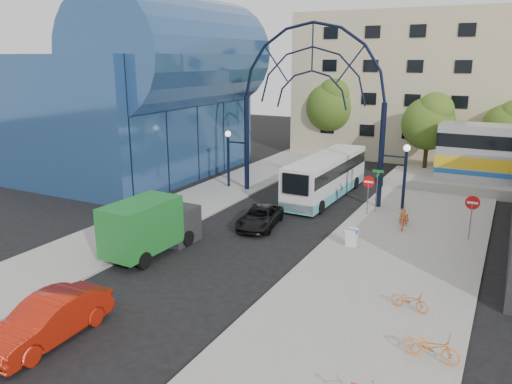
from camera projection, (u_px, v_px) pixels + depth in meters
The scene contains 21 objects.
ground at pixel (199, 270), 23.71m from camera, with size 120.00×120.00×0.00m, color black.
sidewalk_east at pixel (388, 270), 23.56m from camera, with size 8.00×56.00×0.12m, color gray.
plaza_west at pixel (166, 215), 31.72m from camera, with size 5.00×50.00×0.12m, color gray.
gateway_arch at pixel (312, 76), 33.46m from camera, with size 13.64×0.44×12.10m.
stop_sign at pixel (368, 185), 31.32m from camera, with size 0.80×0.07×2.50m.
do_not_enter_sign at pixel (472, 207), 26.86m from camera, with size 0.76×0.07×2.48m.
street_name_sign at pixel (377, 182), 31.63m from camera, with size 0.70×0.70×2.80m.
sandwich_board at pixel (351, 236), 26.14m from camera, with size 0.55×0.61×0.99m.
transit_hall at pixel (144, 95), 41.61m from camera, with size 16.50×18.00×14.50m.
apartment_block at pixel (404, 85), 50.93m from camera, with size 20.00×12.10×14.00m.
tree_north_a at pixel (430, 121), 41.98m from camera, with size 4.48×4.48×7.00m.
tree_north_b at pixel (333, 104), 49.68m from camera, with size 5.12×5.12×8.00m.
tree_north_c at pixel (509, 126), 41.11m from camera, with size 4.16×4.16×6.50m.
city_bus at pixel (326, 176), 35.74m from camera, with size 2.73×10.95×2.99m.
green_truck at pixel (152, 226), 25.46m from camera, with size 2.39×5.84×2.92m.
black_suv at pixel (260, 217), 29.58m from camera, with size 2.01×4.35×1.21m, color black.
red_sedan at pixel (48, 320), 17.66m from camera, with size 1.70×4.87×1.60m, color #A71A0A.
bike_near_a at pixel (405, 219), 29.14m from camera, with size 0.67×1.91×1.01m, color #D45A2A.
bike_near_b at pixel (403, 214), 30.29m from camera, with size 0.44×1.56×0.94m, color orange.
bike_far_a at pixel (410, 300), 19.66m from camera, with size 0.53×1.52×0.80m, color #CC6328.
bike_far_c at pixel (432, 346), 16.37m from camera, with size 0.64×1.84×0.97m, color orange.
Camera 1 is at (12.51, -18.19, 9.79)m, focal length 35.00 mm.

